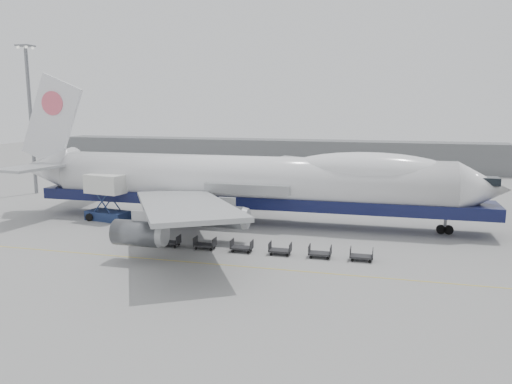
# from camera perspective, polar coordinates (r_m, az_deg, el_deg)

# --- Properties ---
(ground) EXTENTS (260.00, 260.00, 0.00)m
(ground) POSITION_cam_1_polar(r_m,az_deg,el_deg) (55.76, -4.40, -6.22)
(ground) COLOR gray
(ground) RESTS_ON ground
(apron_line) EXTENTS (60.00, 0.15, 0.01)m
(apron_line) POSITION_cam_1_polar(r_m,az_deg,el_deg) (50.37, -6.61, -8.04)
(apron_line) COLOR gold
(apron_line) RESTS_ON ground
(hangar) EXTENTS (110.00, 8.00, 7.00)m
(hangar) POSITION_cam_1_polar(r_m,az_deg,el_deg) (124.31, 1.60, 4.41)
(hangar) COLOR slate
(hangar) RESTS_ON ground
(floodlight_mast) EXTENTS (2.40, 2.40, 25.43)m
(floodlight_mast) POSITION_cam_1_polar(r_m,az_deg,el_deg) (95.40, -24.39, 8.34)
(floodlight_mast) COLOR slate
(floodlight_mast) RESTS_ON ground
(airliner) EXTENTS (67.00, 55.30, 19.98)m
(airliner) POSITION_cam_1_polar(r_m,az_deg,el_deg) (65.60, -0.57, 1.29)
(airliner) COLOR white
(airliner) RESTS_ON ground
(catering_truck) EXTENTS (6.15, 4.71, 6.26)m
(catering_truck) POSITION_cam_1_polar(r_m,az_deg,el_deg) (70.32, -16.70, -0.32)
(catering_truck) COLOR navy
(catering_truck) RESTS_ON ground
(dolly_0) EXTENTS (2.30, 1.35, 1.30)m
(dolly_0) POSITION_cam_1_polar(r_m,az_deg,el_deg) (58.12, -13.63, -5.26)
(dolly_0) COLOR #2D2D30
(dolly_0) RESTS_ON ground
(dolly_1) EXTENTS (2.30, 1.35, 1.30)m
(dolly_1) POSITION_cam_1_polar(r_m,az_deg,el_deg) (56.32, -9.86, -5.62)
(dolly_1) COLOR #2D2D30
(dolly_1) RESTS_ON ground
(dolly_2) EXTENTS (2.30, 1.35, 1.30)m
(dolly_2) POSITION_cam_1_polar(r_m,az_deg,el_deg) (54.78, -5.85, -5.96)
(dolly_2) COLOR #2D2D30
(dolly_2) RESTS_ON ground
(dolly_3) EXTENTS (2.30, 1.35, 1.30)m
(dolly_3) POSITION_cam_1_polar(r_m,az_deg,el_deg) (53.52, -1.63, -6.30)
(dolly_3) COLOR #2D2D30
(dolly_3) RESTS_ON ground
(dolly_4) EXTENTS (2.30, 1.35, 1.30)m
(dolly_4) POSITION_cam_1_polar(r_m,az_deg,el_deg) (52.57, 2.77, -6.61)
(dolly_4) COLOR #2D2D30
(dolly_4) RESTS_ON ground
(dolly_5) EXTENTS (2.30, 1.35, 1.30)m
(dolly_5) POSITION_cam_1_polar(r_m,az_deg,el_deg) (51.93, 7.32, -6.89)
(dolly_5) COLOR #2D2D30
(dolly_5) RESTS_ON ground
(dolly_6) EXTENTS (2.30, 1.35, 1.30)m
(dolly_6) POSITION_cam_1_polar(r_m,az_deg,el_deg) (51.62, 11.96, -7.13)
(dolly_6) COLOR #2D2D30
(dolly_6) RESTS_ON ground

